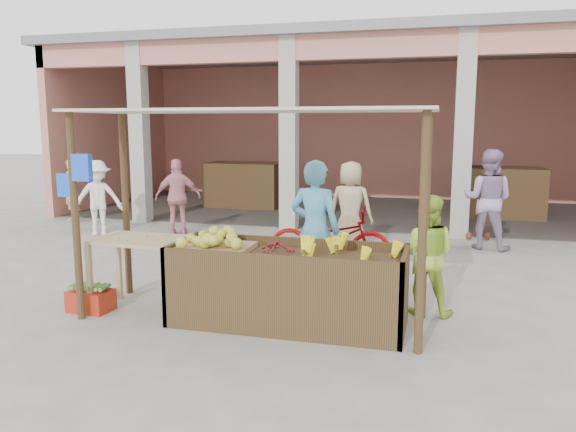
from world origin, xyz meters
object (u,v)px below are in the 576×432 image
(vendor_blue, at_px, (315,225))
(vendor_green, at_px, (426,252))
(red_crate, at_px, (91,300))
(side_table, at_px, (140,250))
(motorcycle, at_px, (330,237))
(fruit_stall, at_px, (287,290))

(vendor_blue, distance_m, vendor_green, 1.42)
(vendor_blue, bearing_deg, red_crate, 33.74)
(side_table, distance_m, vendor_blue, 2.18)
(red_crate, relative_size, motorcycle, 0.25)
(fruit_stall, relative_size, vendor_blue, 1.36)
(fruit_stall, relative_size, vendor_green, 1.73)
(fruit_stall, xyz_separation_m, vendor_blue, (0.09, 1.02, 0.55))
(vendor_green, xyz_separation_m, motorcycle, (-1.46, 1.66, -0.23))
(vendor_green, height_order, motorcycle, vendor_green)
(fruit_stall, xyz_separation_m, red_crate, (-2.41, -0.18, -0.27))
(red_crate, distance_m, motorcycle, 3.58)
(vendor_blue, height_order, motorcycle, vendor_blue)
(side_table, distance_m, vendor_green, 3.40)
(fruit_stall, height_order, vendor_green, vendor_green)
(vendor_blue, relative_size, motorcycle, 0.97)
(fruit_stall, bearing_deg, vendor_blue, 85.15)
(vendor_green, bearing_deg, motorcycle, -43.63)
(side_table, bearing_deg, fruit_stall, 1.36)
(motorcycle, bearing_deg, vendor_green, -141.42)
(vendor_blue, height_order, vendor_green, vendor_blue)
(fruit_stall, bearing_deg, red_crate, -175.83)
(red_crate, relative_size, vendor_blue, 0.26)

